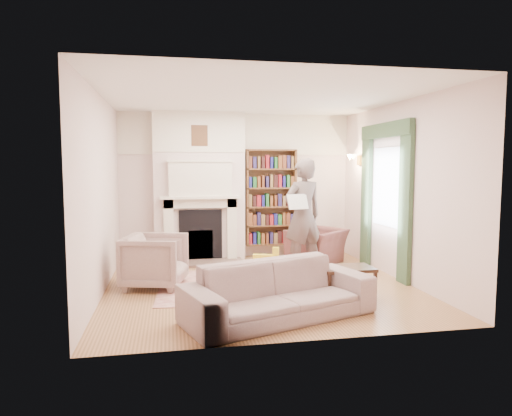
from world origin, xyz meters
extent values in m
plane|color=brown|center=(0.00, 0.00, 0.00)|extent=(4.50, 4.50, 0.00)
plane|color=white|center=(0.00, 0.00, 2.80)|extent=(4.50, 4.50, 0.00)
plane|color=beige|center=(0.00, 2.25, 1.40)|extent=(4.50, 0.00, 4.50)
plane|color=beige|center=(0.00, -2.25, 1.40)|extent=(4.50, 0.00, 4.50)
plane|color=beige|center=(-2.25, 0.00, 1.40)|extent=(0.00, 4.50, 4.50)
plane|color=beige|center=(2.25, 0.00, 1.40)|extent=(0.00, 4.50, 4.50)
cube|color=beige|center=(-0.75, 2.08, 1.40)|extent=(1.70, 0.35, 2.80)
cube|color=silver|center=(-0.75, 1.79, 1.22)|extent=(1.47, 0.24, 0.05)
cube|color=black|center=(-0.75, 1.88, 0.50)|extent=(0.80, 0.06, 0.96)
cube|color=silver|center=(-0.75, 1.81, 1.55)|extent=(1.15, 0.18, 0.62)
cube|color=brown|center=(0.65, 2.12, 1.18)|extent=(1.00, 0.24, 1.85)
cube|color=silver|center=(2.23, 0.40, 1.45)|extent=(0.02, 0.90, 1.30)
cube|color=#2A4029|center=(2.20, -0.30, 1.20)|extent=(0.07, 0.32, 2.40)
cube|color=#2A4029|center=(2.20, 1.10, 1.20)|extent=(0.07, 0.32, 2.40)
cube|color=#2A4029|center=(2.19, 0.40, 2.38)|extent=(0.09, 1.70, 0.24)
cube|color=beige|center=(-0.17, 0.03, 0.01)|extent=(2.75, 2.19, 0.01)
imported|color=#4D2929|center=(1.34, 1.31, 0.32)|extent=(1.30, 1.28, 0.63)
imported|color=#B2A493|center=(-1.54, 0.18, 0.39)|extent=(1.05, 1.03, 0.79)
imported|color=#A49B87|center=(-0.06, -1.52, 0.33)|extent=(2.43, 1.56, 0.66)
imported|color=#584A46|center=(0.89, 0.71, 0.96)|extent=(0.80, 0.64, 1.92)
cube|color=silver|center=(0.74, 0.51, 1.22)|extent=(0.38, 0.20, 0.25)
cylinder|color=#9B9DA2|center=(-1.64, 1.37, 0.28)|extent=(0.26, 0.26, 0.55)
cube|color=#E1ED53|center=(-0.64, 0.23, 0.03)|extent=(0.44, 0.44, 0.03)
cube|color=#B21421|center=(-1.02, -0.03, 0.04)|extent=(0.34, 0.26, 0.05)
cube|color=red|center=(0.38, -0.31, 0.02)|extent=(0.29, 0.25, 0.02)
cube|color=red|center=(-0.07, -0.55, 0.02)|extent=(0.30, 0.30, 0.02)
camera|label=1|loc=(-1.30, -6.63, 1.81)|focal=32.00mm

